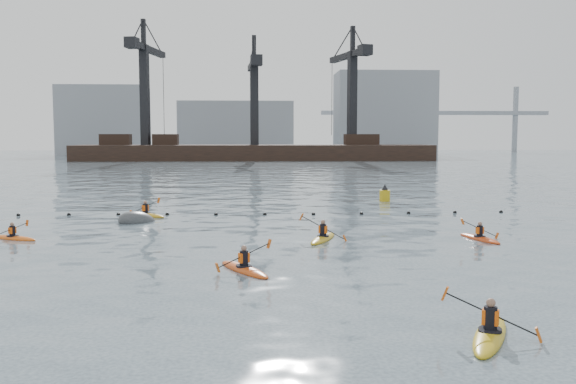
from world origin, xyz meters
name	(u,v)px	position (x,y,z in m)	size (l,w,h in m)	color
ground	(236,330)	(0.00, 0.00, 0.00)	(400.00, 400.00, 0.00)	#374550
float_line	(241,214)	(-0.50, 22.53, 0.03)	(33.24, 0.73, 0.24)	black
barge_pier	(253,151)	(-0.22, 110.00, 1.89)	(72.00, 19.30, 29.50)	black
skyline	(263,120)	(2.23, 150.27, 9.25)	(141.00, 28.00, 22.00)	gray
kayaker_0	(244,268)	(0.06, 6.69, 0.10)	(2.19, 3.18, 1.18)	#CB4713
kayaker_1	(490,333)	(6.12, -0.90, 0.10)	(2.16, 3.33, 1.26)	gold
kayaker_2	(13,237)	(-10.98, 14.06, 0.09)	(2.79, 1.76, 0.90)	orange
kayaker_3	(323,238)	(3.60, 13.15, 0.10)	(2.20, 3.33, 1.32)	gold
kayaker_4	(480,238)	(10.94, 12.80, 0.09)	(2.04, 3.05, 1.17)	#C33C12
kayaker_5	(145,214)	(-6.26, 22.24, 0.10)	(2.95, 2.64, 1.16)	gold
mooring_buoy	(137,222)	(-6.25, 19.62, 0.00)	(2.36, 1.40, 1.18)	#424447
nav_buoy	(385,195)	(10.03, 29.82, 0.43)	(0.78, 0.78, 1.43)	gold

